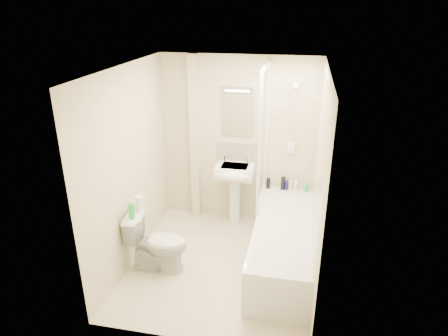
# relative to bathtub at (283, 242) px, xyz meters

# --- Properties ---
(floor) EXTENTS (2.50, 2.50, 0.00)m
(floor) POSITION_rel_bathtub_xyz_m (-0.75, -0.20, -0.29)
(floor) COLOR beige
(floor) RESTS_ON ground
(wall_back) EXTENTS (2.20, 0.02, 2.40)m
(wall_back) POSITION_rel_bathtub_xyz_m (-0.75, 1.05, 0.91)
(wall_back) COLOR beige
(wall_back) RESTS_ON ground
(wall_left) EXTENTS (0.02, 2.50, 2.40)m
(wall_left) POSITION_rel_bathtub_xyz_m (-1.85, -0.20, 0.91)
(wall_left) COLOR beige
(wall_left) RESTS_ON ground
(wall_right) EXTENTS (0.02, 2.50, 2.40)m
(wall_right) POSITION_rel_bathtub_xyz_m (0.35, -0.20, 0.91)
(wall_right) COLOR beige
(wall_right) RESTS_ON ground
(ceiling) EXTENTS (2.20, 2.50, 0.02)m
(ceiling) POSITION_rel_bathtub_xyz_m (-0.75, -0.20, 2.11)
(ceiling) COLOR white
(ceiling) RESTS_ON wall_back
(tile_back) EXTENTS (0.70, 0.01, 1.75)m
(tile_back) POSITION_rel_bathtub_xyz_m (0.00, 1.04, 1.14)
(tile_back) COLOR beige
(tile_back) RESTS_ON wall_back
(tile_right) EXTENTS (0.01, 2.10, 1.75)m
(tile_right) POSITION_rel_bathtub_xyz_m (0.34, 0.00, 1.14)
(tile_right) COLOR beige
(tile_right) RESTS_ON wall_right
(pipe_boxing) EXTENTS (0.12, 0.12, 2.40)m
(pipe_boxing) POSITION_rel_bathtub_xyz_m (-1.37, 0.99, 0.91)
(pipe_boxing) COLOR beige
(pipe_boxing) RESTS_ON ground
(splashback) EXTENTS (0.60, 0.02, 0.30)m
(splashback) POSITION_rel_bathtub_xyz_m (-0.76, 1.04, 0.74)
(splashback) COLOR beige
(splashback) RESTS_ON wall_back
(mirror) EXTENTS (0.46, 0.01, 0.60)m
(mirror) POSITION_rel_bathtub_xyz_m (-0.76, 1.04, 1.29)
(mirror) COLOR white
(mirror) RESTS_ON wall_back
(strip_light) EXTENTS (0.42, 0.07, 0.07)m
(strip_light) POSITION_rel_bathtub_xyz_m (-0.76, 1.02, 1.66)
(strip_light) COLOR silver
(strip_light) RESTS_ON wall_back
(bathtub) EXTENTS (0.70, 2.10, 0.55)m
(bathtub) POSITION_rel_bathtub_xyz_m (0.00, 0.00, 0.00)
(bathtub) COLOR white
(bathtub) RESTS_ON ground
(shower_screen) EXTENTS (0.04, 0.92, 1.80)m
(shower_screen) POSITION_rel_bathtub_xyz_m (-0.35, 0.60, 1.16)
(shower_screen) COLOR white
(shower_screen) RESTS_ON bathtub
(shower_fixture) EXTENTS (0.10, 0.16, 0.99)m
(shower_fixture) POSITION_rel_bathtub_xyz_m (-0.00, 0.99, 1.26)
(shower_fixture) COLOR white
(shower_fixture) RESTS_ON wall_back
(pedestal_sink) EXTENTS (0.53, 0.49, 1.03)m
(pedestal_sink) POSITION_rel_bathtub_xyz_m (-0.76, 0.81, 0.44)
(pedestal_sink) COLOR white
(pedestal_sink) RESTS_ON ground
(bottle_black_a) EXTENTS (0.05, 0.05, 0.15)m
(bottle_black_a) POSITION_rel_bathtub_xyz_m (-0.29, 0.96, 0.34)
(bottle_black_a) COLOR black
(bottle_black_a) RESTS_ON bathtub
(bottle_black_b) EXTENTS (0.06, 0.06, 0.19)m
(bottle_black_b) POSITION_rel_bathtub_xyz_m (-0.08, 0.96, 0.36)
(bottle_black_b) COLOR black
(bottle_black_b) RESTS_ON bathtub
(bottle_blue) EXTENTS (0.05, 0.05, 0.14)m
(bottle_blue) POSITION_rel_bathtub_xyz_m (-0.03, 0.96, 0.33)
(bottle_blue) COLOR navy
(bottle_blue) RESTS_ON bathtub
(bottle_cream) EXTENTS (0.05, 0.05, 0.16)m
(bottle_cream) POSITION_rel_bathtub_xyz_m (0.03, 0.96, 0.34)
(bottle_cream) COLOR beige
(bottle_cream) RESTS_ON bathtub
(bottle_white_b) EXTENTS (0.05, 0.05, 0.15)m
(bottle_white_b) POSITION_rel_bathtub_xyz_m (0.10, 0.96, 0.33)
(bottle_white_b) COLOR white
(bottle_white_b) RESTS_ON bathtub
(bottle_green) EXTENTS (0.06, 0.06, 0.09)m
(bottle_green) POSITION_rel_bathtub_xyz_m (0.25, 0.96, 0.31)
(bottle_green) COLOR #33C75A
(bottle_green) RESTS_ON bathtub
(toilet) EXTENTS (0.48, 0.75, 0.72)m
(toilet) POSITION_rel_bathtub_xyz_m (-1.47, -0.42, 0.07)
(toilet) COLOR white
(toilet) RESTS_ON ground
(toilet_roll_lower) EXTENTS (0.10, 0.10, 0.11)m
(toilet_roll_lower) POSITION_rel_bathtub_xyz_m (-1.73, -0.32, 0.49)
(toilet_roll_lower) COLOR white
(toilet_roll_lower) RESTS_ON toilet
(toilet_roll_upper) EXTENTS (0.10, 0.10, 0.10)m
(toilet_roll_upper) POSITION_rel_bathtub_xyz_m (-1.69, -0.36, 0.59)
(toilet_roll_upper) COLOR white
(toilet_roll_upper) RESTS_ON toilet_roll_lower
(green_bottle) EXTENTS (0.06, 0.06, 0.20)m
(green_bottle) POSITION_rel_bathtub_xyz_m (-1.71, -0.53, 0.53)
(green_bottle) COLOR green
(green_bottle) RESTS_ON toilet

